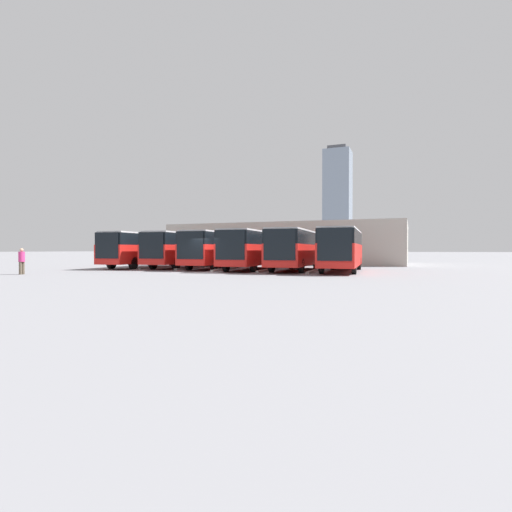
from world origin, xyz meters
The scene contains 15 objects.
ground_plane centered at (0.00, 0.00, 0.00)m, with size 600.00×600.00×0.00m, color gray.
bus_0 centered at (-9.19, -4.74, 1.78)m, with size 3.22×10.81×3.18m.
curb_divider_0 centered at (-7.35, -3.16, 0.07)m, with size 0.24×5.16×0.15m, color #9E9E99.
bus_1 centered at (-5.51, -4.78, 1.78)m, with size 3.22×10.81×3.18m.
curb_divider_1 centered at (-3.67, -3.20, 0.07)m, with size 0.24×5.16×0.15m, color #9E9E99.
bus_2 centered at (-1.84, -4.85, 1.78)m, with size 3.22×10.81×3.18m.
curb_divider_2 centered at (0.00, -3.28, 0.07)m, with size 0.24×5.16×0.15m, color #9E9E99.
bus_3 centered at (1.84, -5.59, 1.78)m, with size 3.22×10.81×3.18m.
curb_divider_3 centered at (3.67, -4.01, 0.07)m, with size 0.24×5.16×0.15m, color #9E9E99.
bus_4 centered at (5.51, -5.84, 1.78)m, with size 3.22×10.81×3.18m.
curb_divider_4 centered at (7.35, -4.26, 0.07)m, with size 0.24×5.16×0.15m, color #9E9E99.
bus_5 centered at (9.19, -4.99, 1.78)m, with size 3.22×10.81×3.18m.
pedestrian centered at (10.27, 6.70, 0.95)m, with size 0.45×0.45×1.76m.
station_building centered at (0.00, -22.01, 2.39)m, with size 27.43×16.20×4.73m.
office_tower centered at (29.02, -225.29, 32.37)m, with size 16.16×16.16×65.94m.
Camera 1 is at (-14.10, 25.88, 1.66)m, focal length 28.00 mm.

